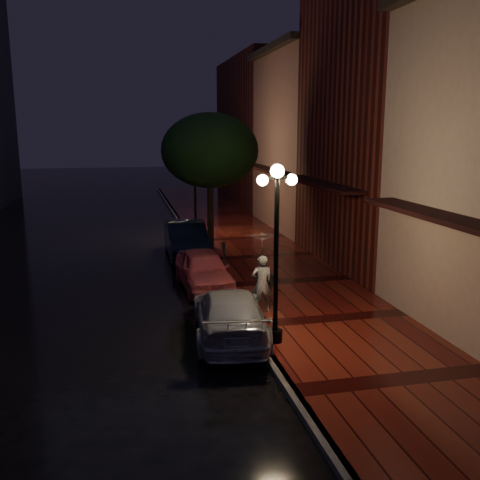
{
  "coord_description": "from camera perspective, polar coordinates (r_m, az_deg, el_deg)",
  "views": [
    {
      "loc": [
        -3.16,
        -16.81,
        5.25
      ],
      "look_at": [
        0.86,
        1.22,
        1.4
      ],
      "focal_mm": 40.0,
      "sensor_mm": 36.0,
      "label": 1
    }
  ],
  "objects": [
    {
      "name": "woman_with_umbrella",
      "position": [
        14.95,
        2.39,
        -2.11
      ],
      "size": [
        0.95,
        0.97,
        2.29
      ],
      "rotation": [
        0.0,
        0.0,
        3.01
      ],
      "color": "white",
      "rests_on": "sidewalk"
    },
    {
      "name": "silver_car",
      "position": [
        13.74,
        -1.1,
        -7.86
      ],
      "size": [
        2.28,
        4.54,
        1.27
      ],
      "primitive_type": "imported",
      "rotation": [
        0.0,
        0.0,
        3.02
      ],
      "color": "#A4A3AB",
      "rests_on": "ground"
    },
    {
      "name": "pink_car",
      "position": [
        17.87,
        -3.91,
        -3.17
      ],
      "size": [
        1.74,
        3.9,
        1.3
      ],
      "primitive_type": "imported",
      "rotation": [
        0.0,
        0.0,
        0.05
      ],
      "color": "#E75F66",
      "rests_on": "ground"
    },
    {
      "name": "streetlamp_near",
      "position": [
        12.61,
        3.9,
        -0.39
      ],
      "size": [
        0.96,
        0.36,
        4.31
      ],
      "color": "black",
      "rests_on": "sidewalk"
    },
    {
      "name": "navy_car",
      "position": [
        22.45,
        -5.75,
        0.13
      ],
      "size": [
        1.61,
        4.53,
        1.49
      ],
      "primitive_type": "imported",
      "rotation": [
        0.0,
        0.0,
        -0.01
      ],
      "color": "black",
      "rests_on": "ground"
    },
    {
      "name": "ground",
      "position": [
        17.9,
        -1.84,
        -5.3
      ],
      "size": [
        120.0,
        120.0,
        0.0
      ],
      "primitive_type": "plane",
      "color": "black",
      "rests_on": "ground"
    },
    {
      "name": "storefront_far",
      "position": [
        28.68,
        8.32,
        10.15
      ],
      "size": [
        5.0,
        8.0,
        9.0
      ],
      "primitive_type": "cube",
      "color": "#8C5951",
      "rests_on": "ground"
    },
    {
      "name": "streetlamp_far",
      "position": [
        26.19,
        -4.82,
        5.92
      ],
      "size": [
        0.96,
        0.36,
        4.31
      ],
      "color": "black",
      "rests_on": "sidewalk"
    },
    {
      "name": "street_tree",
      "position": [
        23.14,
        -3.21,
        9.26
      ],
      "size": [
        4.16,
        4.16,
        5.8
      ],
      "color": "black",
      "rests_on": "sidewalk"
    },
    {
      "name": "sidewalk",
      "position": [
        18.4,
        5.08,
        -4.61
      ],
      "size": [
        4.5,
        60.0,
        0.15
      ],
      "primitive_type": "cube",
      "color": "#460F0C",
      "rests_on": "ground"
    },
    {
      "name": "storefront_extra",
      "position": [
        38.19,
        2.93,
        11.38
      ],
      "size": [
        5.0,
        12.0,
        10.0
      ],
      "primitive_type": "cube",
      "color": "#511914",
      "rests_on": "ground"
    },
    {
      "name": "curb",
      "position": [
        17.87,
        -1.84,
        -5.07
      ],
      "size": [
        0.25,
        60.0,
        0.15
      ],
      "primitive_type": "cube",
      "color": "#595451",
      "rests_on": "ground"
    },
    {
      "name": "parking_meter",
      "position": [
        18.18,
        -1.71,
        -1.84
      ],
      "size": [
        0.15,
        0.13,
        1.36
      ],
      "rotation": [
        0.0,
        0.0,
        -0.35
      ],
      "color": "black",
      "rests_on": "sidewalk"
    },
    {
      "name": "storefront_mid",
      "position": [
        21.38,
        16.17,
        11.99
      ],
      "size": [
        5.0,
        8.0,
        11.0
      ],
      "primitive_type": "cube",
      "color": "#511914",
      "rests_on": "ground"
    }
  ]
}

